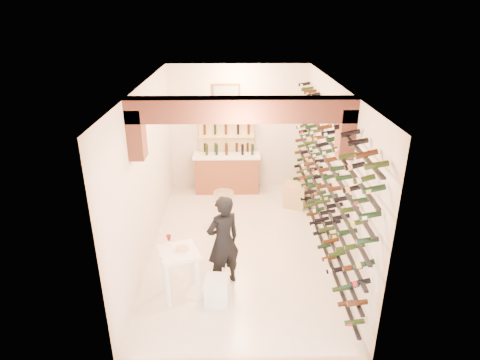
% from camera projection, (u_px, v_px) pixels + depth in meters
% --- Properties ---
extents(ground, '(6.00, 6.00, 0.00)m').
position_uv_depth(ground, '(240.00, 244.00, 8.27)').
color(ground, beige).
rests_on(ground, ground).
extents(room_shell, '(3.52, 6.02, 3.21)m').
position_uv_depth(room_shell, '(241.00, 143.00, 7.15)').
color(room_shell, beige).
rests_on(room_shell, ground).
extents(wine_rack, '(0.32, 5.70, 2.56)m').
position_uv_depth(wine_rack, '(321.00, 174.00, 7.68)').
color(wine_rack, black).
rests_on(wine_rack, ground).
extents(back_counter, '(1.70, 0.62, 1.29)m').
position_uv_depth(back_counter, '(227.00, 172.00, 10.49)').
color(back_counter, brown).
rests_on(back_counter, ground).
extents(back_shelving, '(1.40, 0.31, 2.73)m').
position_uv_depth(back_shelving, '(227.00, 145.00, 10.46)').
color(back_shelving, '#DDB87C').
rests_on(back_shelving, ground).
extents(tasting_table, '(0.76, 0.76, 1.05)m').
position_uv_depth(tasting_table, '(179.00, 259.00, 6.55)').
color(tasting_table, white).
rests_on(tasting_table, ground).
extents(white_stool, '(0.41, 0.41, 0.47)m').
position_uv_depth(white_stool, '(217.00, 291.00, 6.56)').
color(white_stool, white).
rests_on(white_stool, ground).
extents(person, '(0.73, 0.66, 1.67)m').
position_uv_depth(person, '(223.00, 241.00, 6.81)').
color(person, black).
rests_on(person, ground).
extents(chrome_barstool, '(0.46, 0.46, 0.88)m').
position_uv_depth(chrome_barstool, '(224.00, 208.00, 8.64)').
color(chrome_barstool, silver).
rests_on(chrome_barstool, ground).
extents(crate_lower, '(0.60, 0.52, 0.30)m').
position_uv_depth(crate_lower, '(295.00, 201.00, 9.76)').
color(crate_lower, tan).
rests_on(crate_lower, ground).
extents(crate_upper, '(0.62, 0.53, 0.30)m').
position_uv_depth(crate_upper, '(295.00, 190.00, 9.65)').
color(crate_upper, tan).
rests_on(crate_upper, crate_lower).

